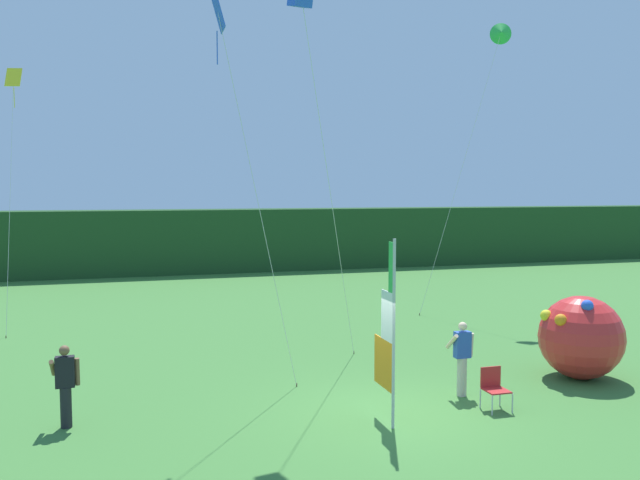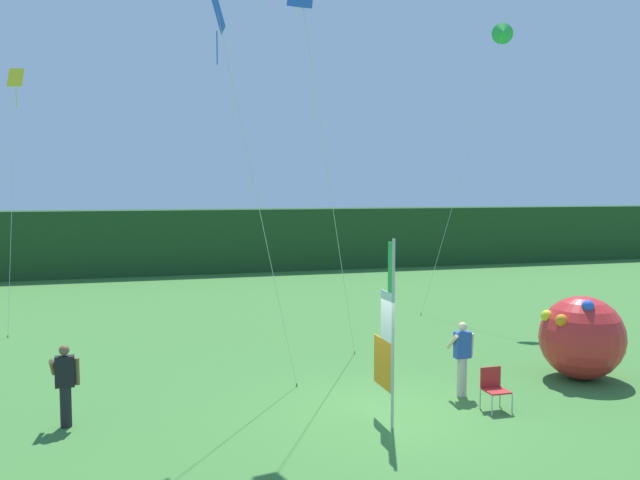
{
  "view_description": "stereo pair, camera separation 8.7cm",
  "coord_description": "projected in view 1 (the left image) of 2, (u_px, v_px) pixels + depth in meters",
  "views": [
    {
      "loc": [
        -5.15,
        -12.45,
        4.71
      ],
      "look_at": [
        -0.86,
        2.05,
        3.53
      ],
      "focal_mm": 36.82,
      "sensor_mm": 36.0,
      "label": 1
    },
    {
      "loc": [
        -5.07,
        -12.48,
        4.71
      ],
      "look_at": [
        -0.86,
        2.05,
        3.53
      ],
      "focal_mm": 36.82,
      "sensor_mm": 36.0,
      "label": 2
    }
  ],
  "objects": [
    {
      "name": "person_near_banner",
      "position": [
        462.0,
        356.0,
        14.89
      ],
      "size": [
        0.55,
        0.48,
        1.7
      ],
      "color": "#B7B2A3",
      "rests_on": "ground"
    },
    {
      "name": "person_mid_field",
      "position": [
        65.0,
        384.0,
        12.9
      ],
      "size": [
        0.55,
        0.48,
        1.65
      ],
      "color": "black",
      "rests_on": "ground"
    },
    {
      "name": "kite_green_delta_0",
      "position": [
        501.0,
        34.0,
        24.59
      ],
      "size": [
        3.68,
        0.61,
        10.96
      ],
      "color": "brown",
      "rests_on": "ground"
    },
    {
      "name": "ground_plane",
      "position": [
        387.0,
        414.0,
        13.73
      ],
      "size": [
        120.0,
        120.0,
        0.0
      ],
      "primitive_type": "plane",
      "color": "#3D7533"
    },
    {
      "name": "distant_treeline",
      "position": [
        221.0,
        240.0,
        37.42
      ],
      "size": [
        80.0,
        2.4,
        3.55
      ],
      "primitive_type": "cube",
      "color": "#1E421E",
      "rests_on": "ground"
    },
    {
      "name": "kite_yellow_diamond_3",
      "position": [
        13.0,
        96.0,
        22.97
      ],
      "size": [
        0.58,
        3.47,
        9.0
      ],
      "color": "brown",
      "rests_on": "ground"
    },
    {
      "name": "banner_flag",
      "position": [
        388.0,
        335.0,
        13.06
      ],
      "size": [
        0.06,
        1.03,
        3.75
      ],
      "color": "#B7B7BC",
      "rests_on": "ground"
    },
    {
      "name": "kite_blue_diamond_1",
      "position": [
        221.0,
        25.0,
        13.89
      ],
      "size": [
        2.06,
        1.06,
        9.05
      ],
      "color": "brown",
      "rests_on": "ground"
    },
    {
      "name": "folding_chair",
      "position": [
        494.0,
        386.0,
        14.01
      ],
      "size": [
        0.51,
        0.51,
        0.89
      ],
      "color": "#BCBCC1",
      "rests_on": "ground"
    },
    {
      "name": "inflatable_balloon",
      "position": [
        581.0,
        337.0,
        16.26
      ],
      "size": [
        2.07,
        2.07,
        2.07
      ],
      "color": "red",
      "rests_on": "ground"
    }
  ]
}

